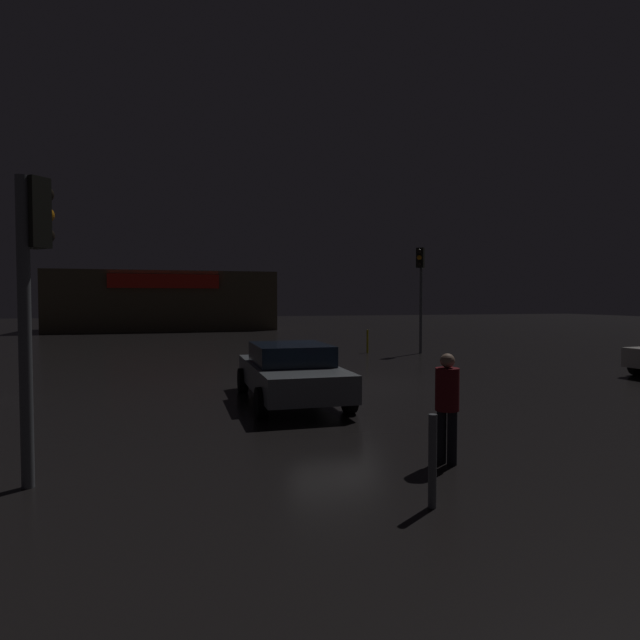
% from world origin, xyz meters
% --- Properties ---
extents(ground_plane, '(120.00, 120.00, 0.00)m').
position_xyz_m(ground_plane, '(0.00, 0.00, 0.00)').
color(ground_plane, black).
extents(store_building, '(16.61, 7.23, 4.50)m').
position_xyz_m(store_building, '(-4.70, 29.57, 2.26)').
color(store_building, brown).
rests_on(store_building, ground).
extents(traffic_signal_main, '(0.41, 0.43, 4.60)m').
position_xyz_m(traffic_signal_main, '(6.19, 7.12, 3.39)').
color(traffic_signal_main, '#595B60').
rests_on(traffic_signal_main, ground).
extents(traffic_signal_opposite, '(0.42, 0.42, 3.88)m').
position_xyz_m(traffic_signal_opposite, '(-5.94, -6.39, 2.72)').
color(traffic_signal_opposite, '#595B60').
rests_on(traffic_signal_opposite, ground).
extents(car_far, '(2.09, 4.55, 1.33)m').
position_xyz_m(car_far, '(-1.62, -1.94, 0.70)').
color(car_far, slate).
rests_on(car_far, ground).
extents(pedestrian, '(0.48, 0.48, 1.59)m').
position_xyz_m(pedestrian, '(-0.48, -7.04, 0.92)').
color(pedestrian, black).
rests_on(pedestrian, ground).
extents(bollard_kerb_a, '(0.10, 0.10, 1.06)m').
position_xyz_m(bollard_kerb_a, '(-1.44, -8.43, 0.53)').
color(bollard_kerb_a, '#595B60').
rests_on(bollard_kerb_a, ground).
extents(bollard_kerb_b, '(0.09, 0.09, 1.02)m').
position_xyz_m(bollard_kerb_b, '(4.08, 8.01, 0.51)').
color(bollard_kerb_b, gold).
rests_on(bollard_kerb_b, ground).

